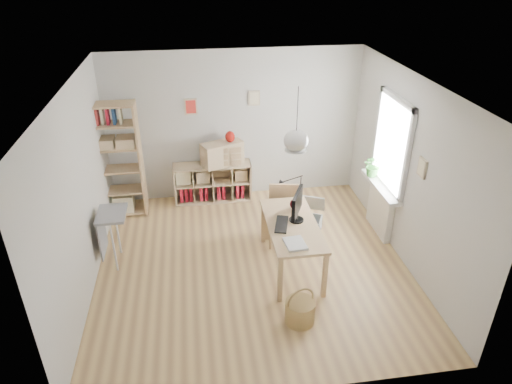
{
  "coord_description": "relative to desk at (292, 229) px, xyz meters",
  "views": [
    {
      "loc": [
        -0.74,
        -5.43,
        4.19
      ],
      "look_at": [
        0.1,
        0.3,
        1.05
      ],
      "focal_mm": 32.0,
      "sensor_mm": 36.0,
      "label": 1
    }
  ],
  "objects": [
    {
      "name": "windowsill",
      "position": [
        1.59,
        0.75,
        0.17
      ],
      "size": [
        0.22,
        1.2,
        0.06
      ],
      "primitive_type": "cube",
      "color": "white",
      "rests_on": "radiator"
    },
    {
      "name": "storage_chest",
      "position": [
        0.48,
        0.96,
        -0.48
      ],
      "size": [
        0.69,
        0.72,
        0.53
      ],
      "rotation": [
        0.0,
        0.0,
        -0.43
      ],
      "color": "silver",
      "rests_on": "ground"
    },
    {
      "name": "tall_bookshelf",
      "position": [
        -2.59,
        1.95,
        0.43
      ],
      "size": [
        0.8,
        0.38,
        2.0
      ],
      "color": "tan",
      "rests_on": "ground"
    },
    {
      "name": "drawer_chest",
      "position": [
        -0.81,
        2.19,
        0.27
      ],
      "size": [
        0.8,
        0.59,
        0.41
      ],
      "primitive_type": "cube",
      "rotation": [
        0.0,
        0.0,
        0.4
      ],
      "color": "#D2B08A",
      "rests_on": "cube_shelf"
    },
    {
      "name": "yarn_ball",
      "position": [
        0.13,
        0.39,
        0.18
      ],
      "size": [
        0.17,
        0.17,
        0.17
      ],
      "primitive_type": "sphere",
      "color": "#4D0A10",
      "rests_on": "desk"
    },
    {
      "name": "paper_tray",
      "position": [
        -0.07,
        -0.51,
        0.11
      ],
      "size": [
        0.28,
        0.34,
        0.03
      ],
      "primitive_type": "cube",
      "rotation": [
        0.0,
        0.0,
        0.09
      ],
      "color": "white",
      "rests_on": "desk"
    },
    {
      "name": "keyboard",
      "position": [
        -0.16,
        -0.01,
        0.1
      ],
      "size": [
        0.28,
        0.47,
        0.02
      ],
      "primitive_type": "cube",
      "rotation": [
        0.0,
        0.0,
        -0.27
      ],
      "color": "black",
      "rests_on": "desk"
    },
    {
      "name": "radiator",
      "position": [
        1.64,
        0.75,
        -0.26
      ],
      "size": [
        0.1,
        0.8,
        0.8
      ],
      "primitive_type": "cube",
      "color": "white",
      "rests_on": "ground"
    },
    {
      "name": "cube_shelf",
      "position": [
        -1.02,
        2.23,
        -0.36
      ],
      "size": [
        1.4,
        0.38,
        0.72
      ],
      "color": "#D2B08A",
      "rests_on": "ground"
    },
    {
      "name": "desk",
      "position": [
        0.0,
        0.0,
        0.0
      ],
      "size": [
        0.7,
        1.5,
        0.75
      ],
      "color": "tan",
      "rests_on": "ground"
    },
    {
      "name": "monitor",
      "position": [
        0.08,
        0.08,
        0.35
      ],
      "size": [
        0.26,
        0.49,
        0.46
      ],
      "rotation": [
        0.0,
        0.0,
        -0.43
      ],
      "color": "black",
      "rests_on": "desk"
    },
    {
      "name": "wicker_basket",
      "position": [
        -0.12,
        -1.1,
        -0.49
      ],
      "size": [
        0.37,
        0.37,
        0.52
      ],
      "rotation": [
        0.0,
        0.0,
        0.31
      ],
      "color": "#A9864C",
      "rests_on": "ground"
    },
    {
      "name": "potted_plant",
      "position": [
        1.57,
        1.08,
        0.39
      ],
      "size": [
        0.38,
        0.35,
        0.37
      ],
      "primitive_type": "imported",
      "rotation": [
        0.0,
        0.0,
        -0.22
      ],
      "color": "#31732B",
      "rests_on": "windowsill"
    },
    {
      "name": "ground",
      "position": [
        -0.55,
        0.15,
        -0.66
      ],
      "size": [
        4.5,
        4.5,
        0.0
      ],
      "primitive_type": "plane",
      "color": "tan",
      "rests_on": "ground"
    },
    {
      "name": "red_vase",
      "position": [
        -0.66,
        2.19,
        0.58
      ],
      "size": [
        0.17,
        0.17,
        0.2
      ],
      "primitive_type": "ellipsoid",
      "color": "maroon",
      "rests_on": "drawer_chest"
    },
    {
      "name": "chair",
      "position": [
        0.02,
        0.71,
        -0.12
      ],
      "size": [
        0.53,
        0.53,
        0.94
      ],
      "rotation": [
        0.0,
        0.0,
        -0.18
      ],
      "color": "gray",
      "rests_on": "ground"
    },
    {
      "name": "task_lamp",
      "position": [
        0.08,
        0.62,
        0.37
      ],
      "size": [
        0.38,
        0.14,
        0.4
      ],
      "color": "black",
      "rests_on": "desk"
    },
    {
      "name": "room_shell",
      "position": [
        -0.0,
        0.0,
        1.34
      ],
      "size": [
        4.5,
        4.5,
        4.5
      ],
      "color": "silver",
      "rests_on": "ground"
    },
    {
      "name": "window_unit",
      "position": [
        1.68,
        0.75,
        0.89
      ],
      "size": [
        0.07,
        1.16,
        1.46
      ],
      "color": "white",
      "rests_on": "ground"
    },
    {
      "name": "side_table",
      "position": [
        -2.59,
        0.5,
        0.01
      ],
      "size": [
        0.4,
        0.55,
        0.85
      ],
      "color": "gray",
      "rests_on": "ground"
    }
  ]
}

